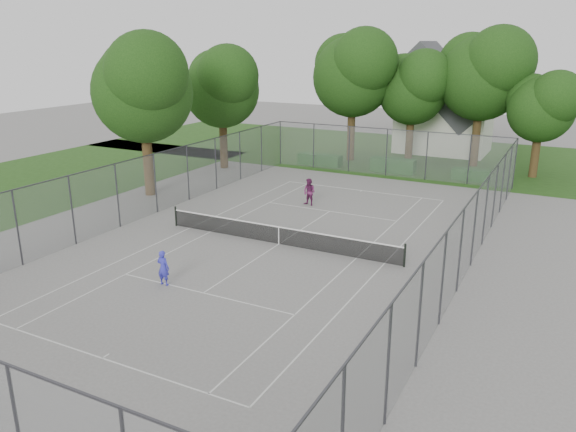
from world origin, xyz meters
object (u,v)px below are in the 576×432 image
at_px(house, 445,108).
at_px(girl_player, 163,268).
at_px(tennis_net, 279,235).
at_px(woman_player, 309,192).

distance_m(house, girl_player, 35.51).
xyz_separation_m(tennis_net, girl_player, (-1.92, -6.47, 0.24)).
xyz_separation_m(tennis_net, house, (1.59, 28.73, 3.40)).
height_order(tennis_net, house, house).
bearing_deg(house, tennis_net, -93.17).
bearing_deg(tennis_net, woman_player, 103.20).
bearing_deg(woman_player, house, 92.51).
relative_size(tennis_net, house, 1.32).
height_order(house, girl_player, house).
distance_m(tennis_net, house, 28.97).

